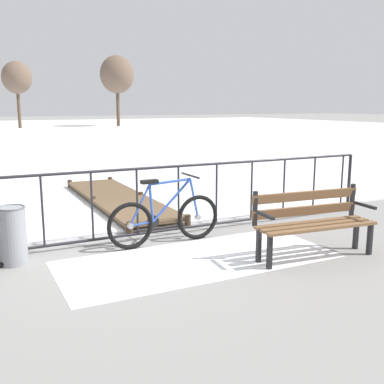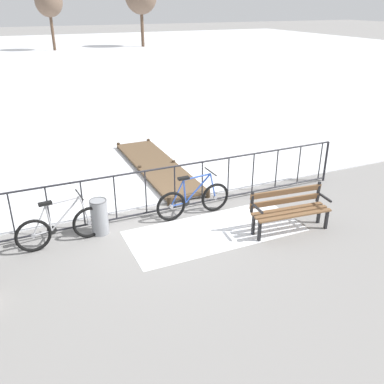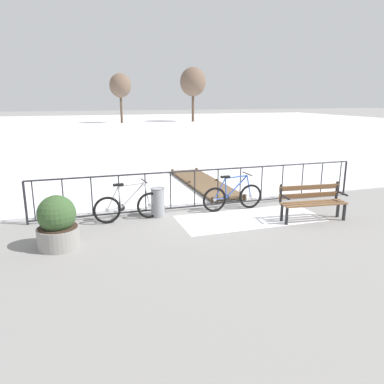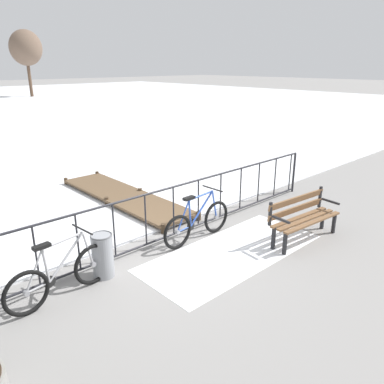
# 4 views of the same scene
# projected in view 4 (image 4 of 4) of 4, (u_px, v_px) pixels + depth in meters

# --- Properties ---
(ground_plane) EXTENTS (160.00, 160.00, 0.00)m
(ground_plane) POSITION_uv_depth(u_px,v_px,m) (161.00, 243.00, 7.26)
(ground_plane) COLOR gray
(snow_patch) EXTENTS (3.57, 1.52, 0.01)m
(snow_patch) POSITION_uv_depth(u_px,v_px,m) (233.00, 252.00, 6.89)
(snow_patch) COLOR white
(snow_patch) RESTS_ON ground
(railing_fence) EXTENTS (9.06, 0.06, 1.07)m
(railing_fence) POSITION_uv_depth(u_px,v_px,m) (160.00, 216.00, 7.08)
(railing_fence) COLOR #232328
(railing_fence) RESTS_ON ground
(bicycle_near_railing) EXTENTS (1.71, 0.52, 0.97)m
(bicycle_near_railing) POSITION_uv_depth(u_px,v_px,m) (61.00, 276.00, 5.43)
(bicycle_near_railing) COLOR black
(bicycle_near_railing) RESTS_ON ground
(bicycle_second) EXTENTS (1.71, 0.52, 0.97)m
(bicycle_second) POSITION_uv_depth(u_px,v_px,m) (198.00, 222.00, 7.25)
(bicycle_second) COLOR black
(bicycle_second) RESTS_ON ground
(park_bench) EXTENTS (1.64, 0.63, 0.89)m
(park_bench) POSITION_uv_depth(u_px,v_px,m) (302.00, 215.00, 7.25)
(park_bench) COLOR brown
(park_bench) RESTS_ON ground
(trash_bin) EXTENTS (0.35, 0.35, 0.73)m
(trash_bin) POSITION_uv_depth(u_px,v_px,m) (103.00, 255.00, 6.01)
(trash_bin) COLOR gray
(trash_bin) RESTS_ON ground
(wooden_dock) EXTENTS (1.10, 4.49, 0.20)m
(wooden_dock) POSITION_uv_depth(u_px,v_px,m) (124.00, 196.00, 9.46)
(wooden_dock) COLOR brown
(wooden_dock) RESTS_ON ground
(tree_centre) EXTENTS (3.13, 3.13, 6.47)m
(tree_centre) POSITION_uv_depth(u_px,v_px,m) (26.00, 48.00, 37.56)
(tree_centre) COLOR brown
(tree_centre) RESTS_ON ground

